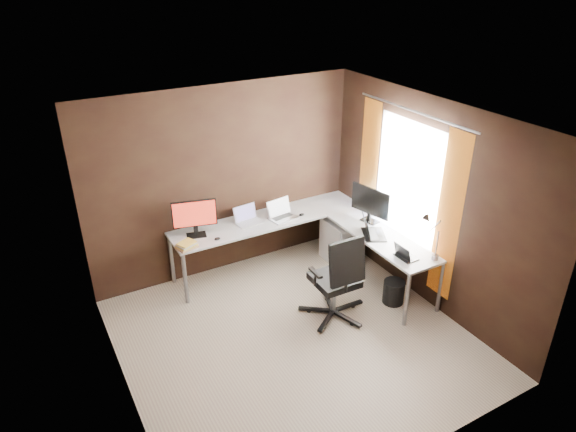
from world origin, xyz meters
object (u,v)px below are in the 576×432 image
object	(u,v)px
wastebasket	(393,292)
book_stack	(187,245)
laptop_white	(247,219)
laptop_black_big	(371,231)
office_chair	(336,293)
desk_lamp	(430,231)
drawer_pedestal	(342,241)
laptop_silver	(282,214)
monitor_left	(195,216)
monitor_right	(370,203)
laptop_black_small	(405,255)

from	to	relation	value
wastebasket	book_stack	bearing A→B (deg)	148.66
laptop_white	laptop_black_big	world-z (taller)	laptop_black_big
laptop_black_big	office_chair	bearing A→B (deg)	142.10
laptop_black_big	book_stack	distance (m)	2.26
desk_lamp	wastebasket	size ratio (longest dim) A/B	1.87
drawer_pedestal	desk_lamp	bearing A→B (deg)	-83.53
laptop_white	laptop_silver	world-z (taller)	laptop_silver
laptop_silver	wastebasket	distance (m)	1.76
monitor_left	drawer_pedestal	bearing A→B (deg)	2.86
drawer_pedestal	laptop_white	distance (m)	1.39
laptop_white	laptop_black_big	distance (m)	1.60
drawer_pedestal	office_chair	xyz separation A→B (m)	(-0.80, -1.03, 0.03)
monitor_left	office_chair	size ratio (longest dim) A/B	0.48
monitor_left	laptop_black_big	distance (m)	2.19
monitor_right	desk_lamp	bearing A→B (deg)	166.78
laptop_white	laptop_black_big	xyz separation A→B (m)	(1.19, -1.08, 0.01)
monitor_left	laptop_white	xyz separation A→B (m)	(0.71, 0.00, -0.22)
office_chair	laptop_black_small	bearing A→B (deg)	-18.62
laptop_white	desk_lamp	bearing A→B (deg)	-59.08
monitor_left	laptop_black_big	world-z (taller)	monitor_left
drawer_pedestal	desk_lamp	size ratio (longest dim) A/B	1.07
drawer_pedestal	book_stack	size ratio (longest dim) A/B	2.23
laptop_white	wastebasket	size ratio (longest dim) A/B	1.17
monitor_left	laptop_white	bearing A→B (deg)	14.46
laptop_white	laptop_black_small	bearing A→B (deg)	-61.57
book_stack	laptop_black_big	bearing A→B (deg)	-21.60
laptop_white	drawer_pedestal	bearing A→B (deg)	-24.24
desk_lamp	wastebasket	world-z (taller)	desk_lamp
laptop_silver	laptop_black_small	size ratio (longest dim) A/B	1.53
monitor_right	laptop_white	xyz separation A→B (m)	(-1.39, 0.77, -0.23)
laptop_silver	monitor_right	bearing A→B (deg)	-45.03
laptop_black_small	monitor_right	bearing A→B (deg)	-12.83
monitor_left	book_stack	bearing A→B (deg)	-116.41
laptop_black_big	laptop_black_small	distance (m)	0.62
laptop_silver	laptop_black_small	distance (m)	1.76
monitor_right	laptop_white	world-z (taller)	monitor_right
drawer_pedestal	laptop_silver	bearing A→B (deg)	159.44
drawer_pedestal	monitor_right	world-z (taller)	monitor_right
laptop_black_small	laptop_black_big	bearing A→B (deg)	-0.26
laptop_black_big	laptop_silver	bearing A→B (deg)	63.89
monitor_left	monitor_right	world-z (taller)	monitor_right
laptop_black_small	wastebasket	distance (m)	0.64
laptop_silver	laptop_black_big	xyz separation A→B (m)	(0.73, -0.98, 0.00)
laptop_black_small	book_stack	world-z (taller)	laptop_black_small
wastebasket	laptop_black_small	bearing A→B (deg)	-103.07
monitor_left	office_chair	xyz separation A→B (m)	(1.15, -1.42, -0.67)
laptop_silver	office_chair	bearing A→B (deg)	-99.71
laptop_black_small	desk_lamp	world-z (taller)	desk_lamp
monitor_right	laptop_black_big	size ratio (longest dim) A/B	1.27
monitor_left	monitor_right	bearing A→B (deg)	-5.90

